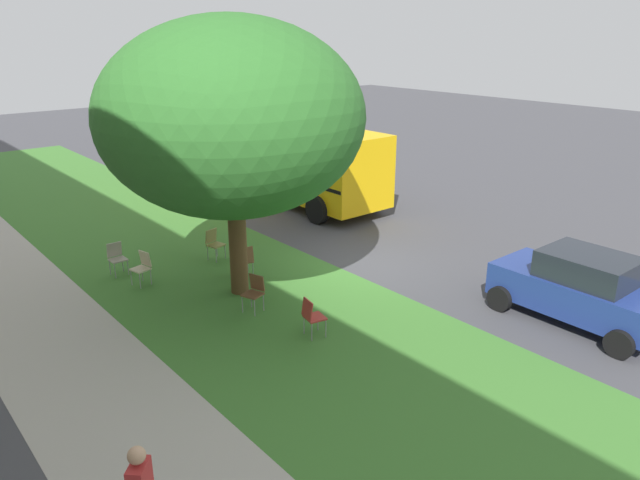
% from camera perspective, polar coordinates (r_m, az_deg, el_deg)
% --- Properties ---
extents(ground, '(80.00, 80.00, 0.00)m').
position_cam_1_polar(ground, '(16.68, 2.75, -2.66)').
color(ground, '#424247').
extents(grass_verge, '(48.00, 6.00, 0.01)m').
position_cam_1_polar(grass_verge, '(14.87, -6.43, -5.63)').
color(grass_verge, '#3D752D').
rests_on(grass_verge, ground).
extents(sidewalk_strip, '(48.00, 2.80, 0.01)m').
position_cam_1_polar(sidewalk_strip, '(13.28, -22.67, -10.41)').
color(sidewalk_strip, '#ADA89E').
rests_on(sidewalk_strip, ground).
extents(street_tree, '(6.14, 6.14, 6.62)m').
position_cam_1_polar(street_tree, '(14.13, -8.38, 11.38)').
color(street_tree, brown).
rests_on(street_tree, ground).
extents(chair_0, '(0.51, 0.50, 0.88)m').
position_cam_1_polar(chair_0, '(17.39, -10.03, -0.18)').
color(chair_0, olive).
rests_on(chair_0, ground).
extents(chair_1, '(0.48, 0.48, 0.88)m').
position_cam_1_polar(chair_1, '(15.98, -7.15, -1.82)').
color(chair_1, brown).
rests_on(chair_1, ground).
extents(chair_2, '(0.49, 0.50, 0.88)m').
position_cam_1_polar(chair_2, '(12.88, -0.78, -7.11)').
color(chair_2, '#B7332D').
rests_on(chair_2, ground).
extents(chair_3, '(0.50, 0.50, 0.88)m').
position_cam_1_polar(chair_3, '(16.11, -16.51, -2.34)').
color(chair_3, beige).
rests_on(chair_3, ground).
extents(chair_4, '(0.43, 0.43, 0.88)m').
position_cam_1_polar(chair_4, '(16.96, -18.75, -1.46)').
color(chair_4, '#ADA393').
rests_on(chair_4, ground).
extents(chair_5, '(0.52, 0.53, 0.88)m').
position_cam_1_polar(chair_5, '(14.10, -6.25, -4.77)').
color(chair_5, brown).
rests_on(chair_5, ground).
extents(parked_car, '(3.70, 1.92, 1.65)m').
position_cam_1_polar(parked_car, '(14.60, 23.48, -4.14)').
color(parked_car, navy).
rests_on(parked_car, ground).
extents(school_bus, '(10.40, 2.80, 2.88)m').
position_cam_1_polar(school_bus, '(23.82, -4.12, 8.50)').
color(school_bus, yellow).
rests_on(school_bus, ground).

